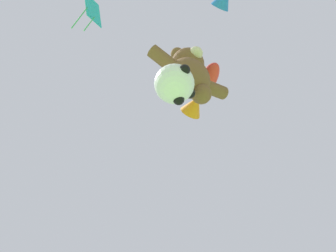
{
  "coord_description": "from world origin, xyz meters",
  "views": [
    {
      "loc": [
        -1.42,
        1.73,
        0.98
      ],
      "look_at": [
        0.79,
        5.29,
        8.5
      ],
      "focal_mm": 40.0,
      "sensor_mm": 36.0,
      "label": 1
    }
  ],
  "objects_px": {
    "fish_kite_crimson": "(201,92)",
    "diamond_kite": "(92,12)",
    "soccer_ball_kite": "(175,84)",
    "teddy_bear_kite": "(189,73)"
  },
  "relations": [
    {
      "from": "fish_kite_crimson",
      "to": "diamond_kite",
      "type": "bearing_deg",
      "value": 179.09
    },
    {
      "from": "fish_kite_crimson",
      "to": "diamond_kite",
      "type": "height_order",
      "value": "diamond_kite"
    },
    {
      "from": "soccer_ball_kite",
      "to": "fish_kite_crimson",
      "type": "distance_m",
      "value": 3.09
    },
    {
      "from": "teddy_bear_kite",
      "to": "fish_kite_crimson",
      "type": "xyz_separation_m",
      "value": [
        0.93,
        0.65,
        1.09
      ]
    },
    {
      "from": "teddy_bear_kite",
      "to": "diamond_kite",
      "type": "height_order",
      "value": "diamond_kite"
    },
    {
      "from": "soccer_ball_kite",
      "to": "diamond_kite",
      "type": "height_order",
      "value": "diamond_kite"
    },
    {
      "from": "teddy_bear_kite",
      "to": "soccer_ball_kite",
      "type": "relative_size",
      "value": 2.48
    },
    {
      "from": "soccer_ball_kite",
      "to": "diamond_kite",
      "type": "xyz_separation_m",
      "value": [
        -2.52,
        0.78,
        4.29
      ]
    },
    {
      "from": "soccer_ball_kite",
      "to": "diamond_kite",
      "type": "bearing_deg",
      "value": 162.83
    },
    {
      "from": "fish_kite_crimson",
      "to": "diamond_kite",
      "type": "distance_m",
      "value": 4.3
    }
  ]
}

